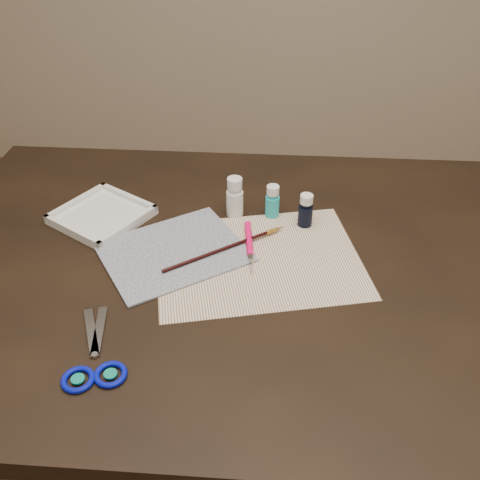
# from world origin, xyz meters

# --- Properties ---
(ground) EXTENTS (3.50, 3.50, 0.02)m
(ground) POSITION_xyz_m (0.00, 0.00, -0.01)
(ground) COLOR #422614
(ground) RESTS_ON ground
(table) EXTENTS (1.30, 0.90, 0.75)m
(table) POSITION_xyz_m (0.00, 0.00, 0.38)
(table) COLOR black
(table) RESTS_ON ground
(paper) EXTENTS (0.45, 0.38, 0.00)m
(paper) POSITION_xyz_m (0.04, 0.01, 0.75)
(paper) COLOR white
(paper) RESTS_ON table
(canvas) EXTENTS (0.34, 0.33, 0.00)m
(canvas) POSITION_xyz_m (-0.13, 0.01, 0.75)
(canvas) COLOR #141E3F
(canvas) RESTS_ON paper
(paint_bottle_white) EXTENTS (0.04, 0.04, 0.09)m
(paint_bottle_white) POSITION_xyz_m (-0.02, 0.16, 0.80)
(paint_bottle_white) COLOR silver
(paint_bottle_white) RESTS_ON table
(paint_bottle_cyan) EXTENTS (0.04, 0.04, 0.07)m
(paint_bottle_cyan) POSITION_xyz_m (0.06, 0.16, 0.79)
(paint_bottle_cyan) COLOR #20B3BB
(paint_bottle_cyan) RESTS_ON table
(paint_bottle_navy) EXTENTS (0.03, 0.03, 0.08)m
(paint_bottle_navy) POSITION_xyz_m (0.13, 0.13, 0.79)
(paint_bottle_navy) COLOR black
(paint_bottle_navy) RESTS_ON table
(paintbrush) EXTENTS (0.24, 0.17, 0.01)m
(paintbrush) POSITION_xyz_m (-0.03, 0.03, 0.76)
(paintbrush) COLOR black
(paintbrush) RESTS_ON canvas
(craft_knife) EXTENTS (0.03, 0.17, 0.01)m
(craft_knife) POSITION_xyz_m (0.02, 0.03, 0.76)
(craft_knife) COLOR #F90B66
(craft_knife) RESTS_ON paper
(scissors) EXTENTS (0.17, 0.22, 0.01)m
(scissors) POSITION_xyz_m (-0.23, -0.25, 0.76)
(scissors) COLOR silver
(scissors) RESTS_ON table
(palette_tray) EXTENTS (0.24, 0.24, 0.02)m
(palette_tray) POSITION_xyz_m (-0.31, 0.12, 0.76)
(palette_tray) COLOR white
(palette_tray) RESTS_ON table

